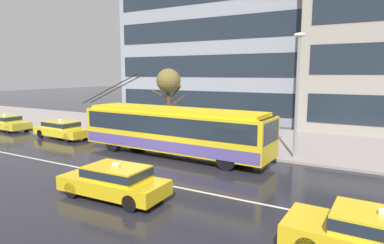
% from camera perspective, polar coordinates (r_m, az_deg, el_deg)
% --- Properties ---
extents(ground_plane, '(160.00, 160.00, 0.00)m').
position_cam_1_polar(ground_plane, '(16.69, -8.70, -8.21)').
color(ground_plane, '#222129').
extents(sidewalk_slab, '(80.00, 10.00, 0.14)m').
position_cam_1_polar(sidewalk_slab, '(25.02, 5.60, -2.42)').
color(sidewalk_slab, gray).
rests_on(sidewalk_slab, ground_plane).
extents(lane_centre_line, '(72.00, 0.14, 0.01)m').
position_cam_1_polar(lane_centre_line, '(15.82, -11.43, -9.21)').
color(lane_centre_line, silver).
rests_on(lane_centre_line, ground_plane).
extents(trolleybus, '(13.04, 2.95, 4.74)m').
position_cam_1_polar(trolleybus, '(19.17, -3.22, -1.29)').
color(trolleybus, yellow).
rests_on(trolleybus, ground_plane).
extents(taxi_oncoming_near, '(4.32, 1.89, 1.39)m').
position_cam_1_polar(taxi_oncoming_near, '(13.15, -13.16, -9.72)').
color(taxi_oncoming_near, gold).
rests_on(taxi_oncoming_near, ground_plane).
extents(taxi_far_behind, '(4.58, 1.85, 1.39)m').
position_cam_1_polar(taxi_far_behind, '(31.80, -29.34, 0.00)').
color(taxi_far_behind, yellow).
rests_on(taxi_far_behind, ground_plane).
extents(taxi_oncoming_far, '(4.48, 1.95, 1.39)m').
position_cam_1_polar(taxi_oncoming_far, '(9.98, 29.36, -16.60)').
color(taxi_oncoming_far, yellow).
rests_on(taxi_oncoming_far, ground_plane).
extents(taxi_queued_behind_bus, '(4.74, 2.05, 1.39)m').
position_cam_1_polar(taxi_queued_behind_bus, '(26.20, -21.43, -1.07)').
color(taxi_queued_behind_bus, yellow).
rests_on(taxi_queued_behind_bus, ground_plane).
extents(pedestrian_at_shelter, '(1.24, 1.24, 2.04)m').
position_cam_1_polar(pedestrian_at_shelter, '(22.72, -5.11, 0.70)').
color(pedestrian_at_shelter, '#1A354B').
rests_on(pedestrian_at_shelter, sidewalk_slab).
extents(pedestrian_approaching_curb, '(1.42, 1.42, 2.02)m').
position_cam_1_polar(pedestrian_approaching_curb, '(23.05, -0.47, 1.07)').
color(pedestrian_approaching_curb, navy).
rests_on(pedestrian_approaching_curb, sidewalk_slab).
extents(pedestrian_walking_past, '(1.59, 1.59, 2.02)m').
position_cam_1_polar(pedestrian_walking_past, '(20.57, 12.95, -0.04)').
color(pedestrian_walking_past, '#454A3B').
rests_on(pedestrian_walking_past, sidewalk_slab).
extents(street_lamp, '(0.60, 0.32, 6.71)m').
position_cam_1_polar(street_lamp, '(18.69, 17.66, 6.05)').
color(street_lamp, gray).
rests_on(street_lamp, sidewalk_slab).
extents(street_tree_bare, '(2.51, 1.80, 4.96)m').
position_cam_1_polar(street_tree_bare, '(24.79, -4.07, 6.83)').
color(street_tree_bare, brown).
rests_on(street_tree_bare, sidewalk_slab).
extents(office_tower_corner_left, '(20.90, 14.86, 18.09)m').
position_cam_1_polar(office_tower_corner_left, '(40.01, 6.59, 14.51)').
color(office_tower_corner_left, '#8F94A0').
rests_on(office_tower_corner_left, ground_plane).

